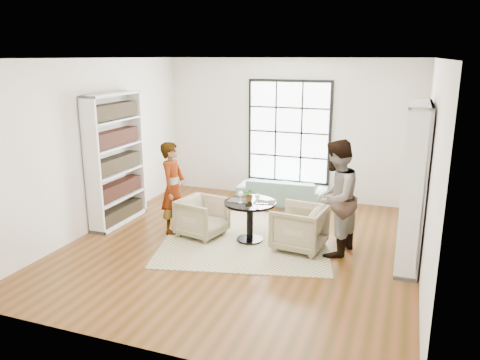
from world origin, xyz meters
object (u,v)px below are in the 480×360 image
at_px(pedestal_table, 250,212).
at_px(flower_centerpiece, 250,195).
at_px(sofa, 283,191).
at_px(armchair_left, 202,217).
at_px(armchair_right, 299,228).
at_px(person_right, 335,198).
at_px(person_left, 173,188).
at_px(wine_glass_left, 240,194).
at_px(wine_glass_right, 257,196).

xyz_separation_m(pedestal_table, flower_centerpiece, (-0.02, 0.04, 0.30)).
distance_m(pedestal_table, flower_centerpiece, 0.30).
xyz_separation_m(sofa, armchair_left, (-0.83, -2.25, 0.07)).
distance_m(armchair_right, person_right, 0.78).
height_order(sofa, person_right, person_right).
relative_size(person_left, wine_glass_left, 8.13).
bearing_deg(armchair_left, sofa, -8.46).
xyz_separation_m(pedestal_table, armchair_left, (-0.85, -0.05, -0.17)).
height_order(person_left, person_right, person_right).
xyz_separation_m(person_left, wine_glass_left, (1.27, -0.06, 0.03)).
xyz_separation_m(armchair_left, armchair_right, (1.70, 0.02, 0.02)).
bearing_deg(sofa, person_left, 55.66).
distance_m(armchair_left, person_left, 0.72).
distance_m(wine_glass_right, flower_centerpiece, 0.21).
distance_m(person_left, flower_centerpiece, 1.38).
distance_m(armchair_right, wine_glass_right, 0.84).
distance_m(armchair_right, wine_glass_left, 1.09).
bearing_deg(sofa, wine_glass_right, 91.62).
bearing_deg(person_left, person_right, -93.18).
distance_m(pedestal_table, person_right, 1.46).
xyz_separation_m(armchair_right, flower_centerpiece, (-0.87, 0.08, 0.44)).
bearing_deg(pedestal_table, wine_glass_right, -26.67).
bearing_deg(wine_glass_left, sofa, 87.41).
height_order(armchair_right, wine_glass_right, wine_glass_right).
xyz_separation_m(armchair_right, wine_glass_left, (-0.98, -0.07, 0.48)).
distance_m(pedestal_table, sofa, 2.21).
bearing_deg(armchair_left, wine_glass_left, -82.68).
xyz_separation_m(wine_glass_right, flower_centerpiece, (-0.17, 0.11, -0.02)).
distance_m(person_right, wine_glass_left, 1.53).
bearing_deg(sofa, wine_glass_left, 84.58).
xyz_separation_m(armchair_right, person_left, (-2.25, -0.02, 0.45)).
bearing_deg(person_left, wine_glass_right, -94.28).
bearing_deg(sofa, armchair_right, 108.60).
bearing_deg(wine_glass_left, flower_centerpiece, 54.07).
xyz_separation_m(pedestal_table, person_left, (-1.40, -0.05, 0.30)).
bearing_deg(armchair_right, armchair_left, -83.12).
height_order(sofa, armchair_right, armchair_right).
height_order(person_left, flower_centerpiece, person_left).
distance_m(armchair_right, flower_centerpiece, 0.98).
distance_m(person_left, person_right, 2.81).
distance_m(pedestal_table, wine_glass_left, 0.37).
bearing_deg(wine_glass_right, pedestal_table, 153.33).
xyz_separation_m(person_left, person_right, (2.80, 0.02, 0.10)).
xyz_separation_m(person_left, flower_centerpiece, (1.38, 0.09, -0.00)).
bearing_deg(armchair_right, wine_glass_right, -80.62).
relative_size(armchair_right, person_right, 0.43).
height_order(sofa, wine_glass_left, wine_glass_left).
height_order(armchair_left, wine_glass_left, wine_glass_left).
xyz_separation_m(armchair_left, wine_glass_right, (1.00, -0.02, 0.49)).
xyz_separation_m(armchair_left, flower_centerpiece, (0.83, 0.09, 0.47)).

